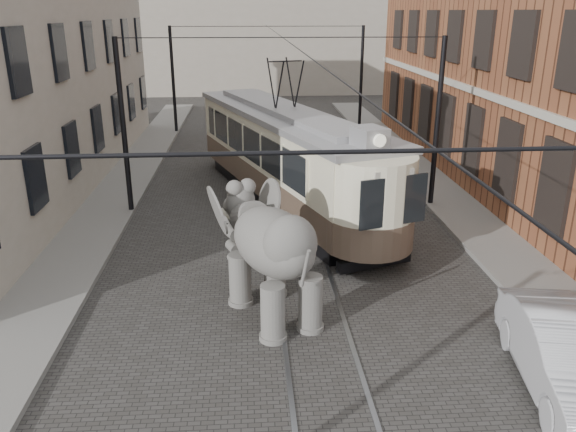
{
  "coord_description": "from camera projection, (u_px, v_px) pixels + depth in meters",
  "views": [
    {
      "loc": [
        -1.39,
        -13.43,
        6.78
      ],
      "look_at": [
        -0.49,
        -0.5,
        2.1
      ],
      "focal_mm": 35.61,
      "sensor_mm": 36.0,
      "label": 1
    }
  ],
  "objects": [
    {
      "name": "ground",
      "position": [
        305.0,
        284.0,
        14.99
      ],
      "size": [
        120.0,
        120.0,
        0.0
      ],
      "primitive_type": "plane",
      "color": "#3A3836"
    },
    {
      "name": "tram_rails",
      "position": [
        305.0,
        284.0,
        14.99
      ],
      "size": [
        1.54,
        80.0,
        0.02
      ],
      "primitive_type": null,
      "color": "slate",
      "rests_on": "ground"
    },
    {
      "name": "sidewalk_right",
      "position": [
        527.0,
        275.0,
        15.36
      ],
      "size": [
        2.0,
        60.0,
        0.15
      ],
      "primitive_type": "cube",
      "color": "slate",
      "rests_on": "ground"
    },
    {
      "name": "sidewalk_left",
      "position": [
        52.0,
        290.0,
        14.54
      ],
      "size": [
        2.0,
        60.0,
        0.15
      ],
      "primitive_type": "cube",
      "color": "slate",
      "rests_on": "ground"
    },
    {
      "name": "brick_building",
      "position": [
        566.0,
        32.0,
        22.12
      ],
      "size": [
        8.0,
        26.0,
        12.0
      ],
      "primitive_type": "cube",
      "color": "brown",
      "rests_on": "ground"
    },
    {
      "name": "distant_block",
      "position": [
        262.0,
        8.0,
        50.15
      ],
      "size": [
        28.0,
        10.0,
        14.0
      ],
      "primitive_type": "cube",
      "color": "#9E9483",
      "rests_on": "ground"
    },
    {
      "name": "catenary",
      "position": [
        285.0,
        133.0,
        18.65
      ],
      "size": [
        11.0,
        30.2,
        6.0
      ],
      "primitive_type": null,
      "color": "black",
      "rests_on": "ground"
    },
    {
      "name": "tram",
      "position": [
        285.0,
        134.0,
        20.48
      ],
      "size": [
        6.79,
        13.23,
        5.18
      ],
      "primitive_type": null,
      "rotation": [
        0.0,
        0.0,
        0.33
      ],
      "color": "#EDE5C0",
      "rests_on": "ground"
    },
    {
      "name": "elephant",
      "position": [
        274.0,
        259.0,
        12.98
      ],
      "size": [
        4.25,
        5.37,
        2.89
      ],
      "primitive_type": null,
      "rotation": [
        0.0,
        0.0,
        0.4
      ],
      "color": "slate",
      "rests_on": "ground"
    },
    {
      "name": "parked_car",
      "position": [
        568.0,
        356.0,
        10.61
      ],
      "size": [
        2.2,
        4.59,
        1.45
      ],
      "primitive_type": "imported",
      "rotation": [
        0.0,
        0.0,
        -0.15
      ],
      "color": "#B9B9BE",
      "rests_on": "ground"
    }
  ]
}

